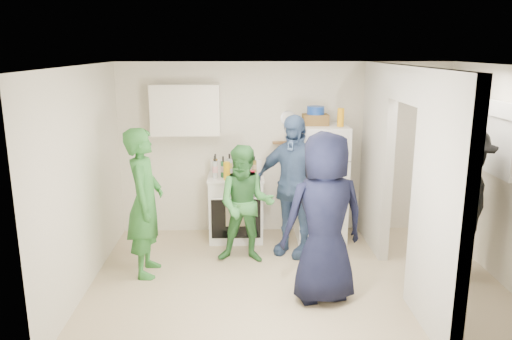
{
  "coord_description": "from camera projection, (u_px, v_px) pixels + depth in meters",
  "views": [
    {
      "loc": [
        -0.64,
        -5.45,
        2.68
      ],
      "look_at": [
        -0.45,
        0.4,
        1.25
      ],
      "focal_mm": 35.0,
      "sensor_mm": 36.0,
      "label": 1
    }
  ],
  "objects": [
    {
      "name": "nook_valance",
      "position": [
        499.0,
        109.0,
        5.73
      ],
      "size": [
        0.04,
        0.82,
        0.18
      ],
      "primitive_type": "cube",
      "color": "white",
      "rests_on": "wall_right"
    },
    {
      "name": "bottle_f",
      "position": [
        249.0,
        165.0,
        7.0
      ],
      "size": [
        0.06,
        0.06,
        0.32
      ],
      "primitive_type": "cylinder",
      "color": "black",
      "rests_on": "stove"
    },
    {
      "name": "bottle_g",
      "position": [
        254.0,
        165.0,
        7.13
      ],
      "size": [
        0.07,
        0.07,
        0.25
      ],
      "primitive_type": "cylinder",
      "color": "olive",
      "rests_on": "stove"
    },
    {
      "name": "nook_window_frame",
      "position": [
        498.0,
        139.0,
        5.82
      ],
      "size": [
        0.04,
        0.76,
        0.86
      ],
      "primitive_type": "cube",
      "color": "white",
      "rests_on": "wall_right"
    },
    {
      "name": "wall_back",
      "position": [
        284.0,
        149.0,
        7.3
      ],
      "size": [
        4.8,
        0.0,
        4.8
      ],
      "primitive_type": "plane",
      "rotation": [
        1.57,
        0.0,
        0.0
      ],
      "color": "silver",
      "rests_on": "floor"
    },
    {
      "name": "stove",
      "position": [
        236.0,
        207.0,
        7.14
      ],
      "size": [
        0.78,
        0.65,
        0.93
      ],
      "primitive_type": "cube",
      "color": "white",
      "rests_on": "floor"
    },
    {
      "name": "wall_front",
      "position": [
        321.0,
        232.0,
        4.0
      ],
      "size": [
        4.8,
        0.0,
        4.8
      ],
      "primitive_type": "plane",
      "rotation": [
        -1.57,
        0.0,
        0.0
      ],
      "color": "silver",
      "rests_on": "floor"
    },
    {
      "name": "bottle_h",
      "position": [
        215.0,
        167.0,
        6.86
      ],
      "size": [
        0.07,
        0.07,
        0.32
      ],
      "primitive_type": "cylinder",
      "color": "#A3A9AE",
      "rests_on": "stove"
    },
    {
      "name": "person_nook",
      "position": [
        461.0,
        204.0,
        5.82
      ],
      "size": [
        0.93,
        1.31,
        1.83
      ],
      "primitive_type": "imported",
      "rotation": [
        0.0,
        0.0,
        -1.8
      ],
      "color": "black",
      "rests_on": "floor"
    },
    {
      "name": "wall_left",
      "position": [
        84.0,
        180.0,
        5.57
      ],
      "size": [
        0.0,
        3.4,
        3.4
      ],
      "primitive_type": "plane",
      "rotation": [
        1.57,
        0.0,
        1.57
      ],
      "color": "silver",
      "rests_on": "floor"
    },
    {
      "name": "wall_right",
      "position": [
        505.0,
        176.0,
        5.72
      ],
      "size": [
        0.0,
        3.4,
        3.4
      ],
      "primitive_type": "plane",
      "rotation": [
        1.57,
        0.0,
        -1.57
      ],
      "color": "silver",
      "rests_on": "floor"
    },
    {
      "name": "floor",
      "position": [
        295.0,
        279.0,
        5.95
      ],
      "size": [
        4.8,
        4.8,
        0.0
      ],
      "primitive_type": "plane",
      "color": "tan",
      "rests_on": "ground"
    },
    {
      "name": "yellow_cup_stack_stove",
      "position": [
        227.0,
        171.0,
        6.79
      ],
      "size": [
        0.09,
        0.09,
        0.25
      ],
      "primitive_type": "cylinder",
      "color": "yellow",
      "rests_on": "stove"
    },
    {
      "name": "wall_clock",
      "position": [
        288.0,
        118.0,
        7.17
      ],
      "size": [
        0.22,
        0.02,
        0.22
      ],
      "primitive_type": "cylinder",
      "rotation": [
        1.57,
        0.0,
        0.0
      ],
      "color": "white",
      "rests_on": "wall_back"
    },
    {
      "name": "bottle_a",
      "position": [
        215.0,
        164.0,
        7.1
      ],
      "size": [
        0.06,
        0.06,
        0.29
      ],
      "primitive_type": "cylinder",
      "color": "brown",
      "rests_on": "stove"
    },
    {
      "name": "person_denim",
      "position": [
        293.0,
        186.0,
        6.51
      ],
      "size": [
        1.17,
        0.96,
        1.87
      ],
      "primitive_type": "imported",
      "rotation": [
        0.0,
        0.0,
        -0.54
      ],
      "color": "#3C5684",
      "rests_on": "floor"
    },
    {
      "name": "yellow_cup_stack_top",
      "position": [
        341.0,
        117.0,
        6.75
      ],
      "size": [
        0.09,
        0.09,
        0.25
      ],
      "primitive_type": "cylinder",
      "color": "#FFAD15",
      "rests_on": "fridge"
    },
    {
      "name": "person_green_left",
      "position": [
        145.0,
        203.0,
        5.92
      ],
      "size": [
        0.43,
        0.66,
        1.8
      ],
      "primitive_type": "imported",
      "rotation": [
        0.0,
        0.0,
        1.57
      ],
      "color": "#307833",
      "rests_on": "floor"
    },
    {
      "name": "ceiling",
      "position": [
        299.0,
        66.0,
        5.35
      ],
      "size": [
        4.8,
        4.8,
        0.0
      ],
      "primitive_type": "plane",
      "rotation": [
        3.14,
        0.0,
        0.0
      ],
      "color": "white",
      "rests_on": "wall_back"
    },
    {
      "name": "person_navy",
      "position": [
        324.0,
        218.0,
        5.28
      ],
      "size": [
        1.02,
        0.78,
        1.86
      ],
      "primitive_type": "imported",
      "rotation": [
        0.0,
        0.0,
        -2.92
      ],
      "color": "black",
      "rests_on": "floor"
    },
    {
      "name": "red_cup",
      "position": [
        252.0,
        175.0,
        6.83
      ],
      "size": [
        0.09,
        0.09,
        0.12
      ],
      "primitive_type": "cylinder",
      "color": "#B20B25",
      "rests_on": "stove"
    },
    {
      "name": "bottle_b",
      "position": [
        223.0,
        167.0,
        6.92
      ],
      "size": [
        0.07,
        0.07,
        0.3
      ],
      "primitive_type": "cylinder",
      "color": "#1E5C31",
      "rests_on": "stove"
    },
    {
      "name": "spice_shelf",
      "position": [
        285.0,
        143.0,
        7.23
      ],
      "size": [
        0.35,
        0.08,
        0.03
      ],
      "primitive_type": "cube",
      "color": "olive",
      "rests_on": "wall_back"
    },
    {
      "name": "wicker_basket",
      "position": [
        315.0,
        120.0,
        6.9
      ],
      "size": [
        0.35,
        0.25,
        0.15
      ],
      "primitive_type": "cube",
      "color": "brown",
      "rests_on": "fridge"
    },
    {
      "name": "partition_pier_back",
      "position": [
        376.0,
        157.0,
        6.75
      ],
      "size": [
        0.12,
        1.2,
        2.5
      ],
      "primitive_type": "cube",
      "color": "silver",
      "rests_on": "floor"
    },
    {
      "name": "fridge",
      "position": [
        321.0,
        183.0,
        7.07
      ],
      "size": [
        0.68,
        0.66,
        1.64
      ],
      "primitive_type": "cube",
      "color": "white",
      "rests_on": "floor"
    },
    {
      "name": "partition_pier_front",
      "position": [
        439.0,
        207.0,
        4.62
      ],
      "size": [
        0.12,
        1.2,
        2.5
      ],
      "primitive_type": "cube",
      "color": "silver",
      "rests_on": "floor"
    },
    {
      "name": "bottle_d",
      "position": [
        238.0,
        168.0,
        6.96
      ],
      "size": [
        0.08,
        0.08,
        0.25
      ],
      "primitive_type": "cylinder",
      "color": "#5F2A10",
      "rests_on": "stove"
    },
    {
      "name": "bottle_e",
      "position": [
        243.0,
        163.0,
        7.18
      ],
      "size": [
        0.06,
        0.06,
        0.3
      ],
      "primitive_type": "cylinder",
      "color": "#A3ACB5",
      "rests_on": "stove"
    },
    {
      "name": "nook_window",
      "position": [
        499.0,
        139.0,
        5.82
      ],
      "size": [
        0.03,
        0.7,
        0.8
      ],
      "primitive_type": "cube",
      "color": "black",
      "rests_on": "wall_right"
    },
    {
      "name": "upper_cabinet",
      "position": [
        186.0,
        110.0,
        6.94
      ],
      "size": [
        0.95,
        0.34,
        0.7
      ],
      "primitive_type": "cube",
      "color": "silver",
      "rests_on": "wall_back"
    },
    {
      "name": "bottle_i",
      "position": [
        240.0,
        165.0,
        7.09
      ],
      "size": [
        0.07,
        0.07,
        0.27
      ],
      "primitive_type": "cylinder",
      "color": "#56160E",
      "rests_on": "stove"
    },
    {
      "name": "person_green_center",
      "position": [
        246.0,
        205.0,
        6.29
      ],
      "size": [
        0.8,
        0.65,
        1.52
      ],
      "primitive_type": "imported",
      "rotation": [
        0.0,
        0.0,
        -0.11
      ],
      "color": "#3E873B",
      "rests_on": "floor"
    },
    {
      "name": "blue_bowl",
      "position": [
        316.0,
        110.0,
        6.87
      ],
      "size": [
        0.24,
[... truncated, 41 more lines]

